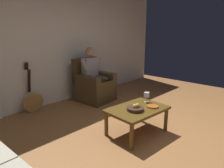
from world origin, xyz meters
TOP-DOWN VIEW (x-y plane):
  - ground_plane at (0.00, 0.00)m, footprint 7.50×7.50m
  - wall_back at (0.00, -2.81)m, footprint 6.65×0.06m
  - armchair at (-0.50, -2.25)m, footprint 0.78×0.82m
  - person_seated at (-0.50, -2.24)m, footprint 0.65×0.58m
  - coffee_table at (0.13, -0.52)m, footprint 0.97×0.71m
  - guitar at (0.83, -2.60)m, footprint 0.40×0.26m
  - wine_glass_near at (-0.20, -0.58)m, footprint 0.09×0.09m
  - fruit_bowl at (0.23, -0.49)m, footprint 0.26×0.26m
  - decorative_dish at (-0.07, -0.37)m, footprint 0.18×0.18m

SIDE VIEW (x-z plane):
  - ground_plane at x=0.00m, z-range 0.00..0.00m
  - guitar at x=0.83m, z-range -0.27..0.73m
  - armchair at x=-0.50m, z-range -0.15..0.84m
  - coffee_table at x=0.13m, z-range 0.15..0.58m
  - decorative_dish at x=-0.07m, z-range 0.43..0.45m
  - fruit_bowl at x=0.23m, z-range 0.41..0.51m
  - wine_glass_near at x=-0.20m, z-range 0.46..0.64m
  - person_seated at x=-0.50m, z-range 0.05..1.29m
  - wall_back at x=0.00m, z-range 0.00..2.73m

